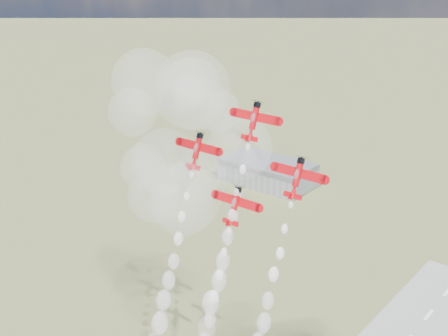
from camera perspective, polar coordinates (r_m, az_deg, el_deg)
hangar at (r=350.29m, az=4.02°, el=-0.37°), size 50.00×28.00×13.00m
plane_lead at (r=143.69m, az=2.74°, el=4.39°), size 12.94×5.77×8.86m
plane_left at (r=152.30m, az=-2.49°, el=1.65°), size 12.94×5.77×8.86m
plane_right at (r=136.60m, az=6.71°, el=-0.81°), size 12.94×5.77×8.86m
plane_slot at (r=144.91m, az=0.99°, el=-3.37°), size 12.94×5.77×8.86m
drifted_smoke_cloud at (r=162.37m, az=-4.01°, el=2.51°), size 51.03×35.76×52.42m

